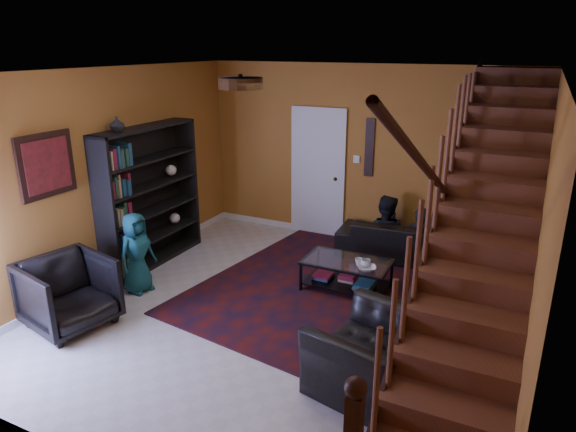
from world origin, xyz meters
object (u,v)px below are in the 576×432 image
sofa (406,241)px  coffee_table (347,274)px  armchair_right (372,355)px  armchair_left (69,293)px  bookshelf (151,199)px

sofa → coffee_table: 1.44m
armchair_right → coffee_table: 1.99m
armchair_left → coffee_table: bearing=-36.1°
sofa → armchair_left: (-2.96, -3.58, 0.12)m
sofa → armchair_left: 4.64m
bookshelf → armchair_left: (0.35, -1.88, -0.56)m
sofa → coffee_table: bearing=68.1°
bookshelf → armchair_left: bearing=-79.3°
armchair_left → coffee_table: armchair_left is taller
sofa → armchair_left: armchair_left is taller
sofa → armchair_right: armchair_right is taller
bookshelf → coffee_table: bookshelf is taller
bookshelf → armchair_right: (3.76, -1.45, -0.62)m
armchair_right → coffee_table: (-0.88, 1.78, -0.11)m
bookshelf → sofa: bearing=27.2°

